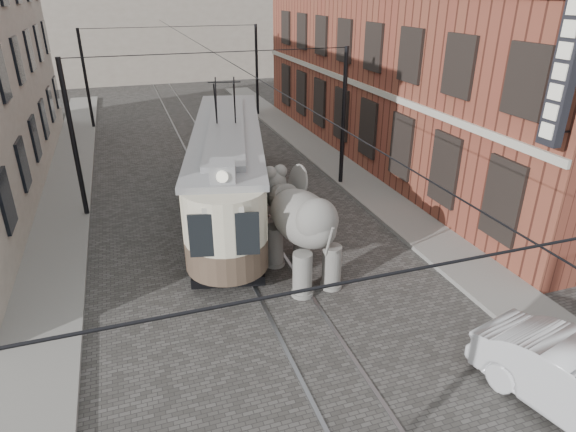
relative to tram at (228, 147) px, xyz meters
name	(u,v)px	position (x,y,z in m)	size (l,w,h in m)	color
ground	(268,268)	(0.05, -5.26, -2.51)	(120.00, 120.00, 0.00)	#454340
tram_rails	(268,267)	(0.05, -5.26, -2.50)	(1.54, 80.00, 0.02)	slate
sidewalk_right	(431,238)	(6.05, -5.26, -2.44)	(2.00, 60.00, 0.15)	slate
sidewalk_left	(47,304)	(-6.45, -5.26, -2.44)	(2.00, 60.00, 0.15)	slate
brick_building	(429,36)	(11.05, 3.74, 3.49)	(8.00, 26.00, 12.00)	brown
distant_block	(148,1)	(0.05, 34.74, 4.49)	(28.00, 10.00, 14.00)	gray
catenary	(225,136)	(-0.15, -0.26, 0.49)	(11.00, 30.20, 6.00)	black
tram	(228,147)	(0.00, 0.00, 0.00)	(2.61, 12.66, 5.02)	beige
elephant	(302,232)	(0.91, -6.01, -1.00)	(2.73, 4.95, 3.03)	slate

